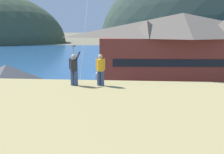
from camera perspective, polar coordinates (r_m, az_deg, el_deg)
ground_plane at (r=24.06m, az=-4.21°, el=-12.24°), size 600.00×600.00×0.00m
parking_lot_pad at (r=28.65m, az=-2.65°, el=-8.19°), size 40.00×20.00×0.10m
bay_water at (r=82.43m, az=2.24°, el=4.56°), size 360.00×84.00×0.03m
harbor_lodge at (r=43.07m, az=14.82°, el=6.10°), size 27.30×10.69×11.35m
storage_shed_near_lot at (r=34.02m, az=-21.63°, el=-1.46°), size 6.74×6.19×4.93m
storage_shed_waterside at (r=41.70m, az=3.16°, el=1.52°), size 4.95×5.03×4.91m
wharf_dock at (r=53.53m, az=2.55°, el=1.30°), size 3.20×10.43×0.70m
moored_boat_wharfside at (r=50.81m, az=-1.62°, el=1.19°), size 2.52×7.75×2.16m
parked_car_front_row_red at (r=25.87m, az=-19.10°, el=-8.61°), size 4.30×2.24×1.82m
parked_car_back_row_left at (r=24.42m, az=-6.35°, el=-9.22°), size 4.21×2.07×1.82m
parked_car_mid_row_near at (r=28.79m, az=8.83°, el=-6.10°), size 4.25×2.15×1.82m
parked_car_lone_by_shed at (r=22.97m, az=11.94°, el=-10.76°), size 4.35×2.37×1.82m
parking_light_pole at (r=33.66m, az=-8.27°, el=1.78°), size 0.24×0.78×6.96m
person_kite_flyer at (r=14.71m, az=-8.22°, el=1.84°), size 0.57×0.63×1.86m
person_companion at (r=14.53m, az=-2.50°, el=1.76°), size 0.53×0.40×1.74m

